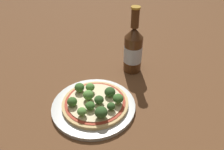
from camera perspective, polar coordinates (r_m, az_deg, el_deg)
name	(u,v)px	position (r m, az deg, el deg)	size (l,w,h in m)	color
ground_plane	(93,102)	(0.67, -5.10, -6.98)	(3.00, 3.00, 0.00)	brown
plate	(94,106)	(0.64, -4.78, -8.05)	(0.24, 0.24, 0.01)	#B2B7B2
pizza	(95,103)	(0.63, -4.39, -7.23)	(0.19, 0.19, 0.01)	tan
broccoli_floret_0	(90,87)	(0.65, -5.73, -3.18)	(0.03, 0.03, 0.03)	#89A866
broccoli_floret_1	(88,95)	(0.63, -6.21, -5.20)	(0.03, 0.03, 0.03)	#89A866
broccoli_floret_2	(110,91)	(0.64, -0.54, -4.18)	(0.03, 0.03, 0.03)	#89A866
broccoli_floret_3	(90,106)	(0.60, -5.70, -7.98)	(0.03, 0.03, 0.02)	#89A866
broccoli_floret_4	(118,99)	(0.61, 1.62, -6.16)	(0.03, 0.03, 0.03)	#89A866
broccoli_floret_5	(79,87)	(0.66, -8.50, -3.22)	(0.03, 0.03, 0.03)	#89A866
broccoli_floret_6	(72,102)	(0.62, -10.38, -6.88)	(0.03, 0.03, 0.03)	#89A866
broccoli_floret_7	(82,112)	(0.58, -7.91, -9.45)	(0.02, 0.02, 0.02)	#89A866
broccoli_floret_8	(99,100)	(0.61, -3.42, -6.48)	(0.03, 0.03, 0.03)	#89A866
broccoli_floret_9	(101,112)	(0.57, -2.86, -9.72)	(0.03, 0.03, 0.03)	#89A866
broccoli_floret_10	(111,106)	(0.59, -0.26, -8.18)	(0.02, 0.02, 0.02)	#89A866
beer_bottle	(133,49)	(0.75, 5.54, 6.71)	(0.06, 0.06, 0.23)	#472814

